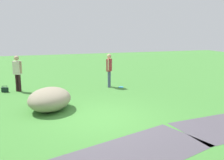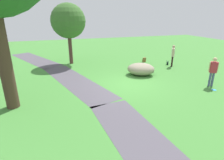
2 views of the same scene
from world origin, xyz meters
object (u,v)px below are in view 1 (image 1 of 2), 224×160
man_near_boulder (109,68)px  frisbee_on_grass (121,87)px  woman_with_handbag (17,71)px  backpack_by_boulder (41,98)px  handbag_on_grass (5,89)px  lawn_boulder (50,99)px

man_near_boulder → frisbee_on_grass: man_near_boulder is taller
woman_with_handbag → backpack_by_boulder: size_ratio=4.48×
handbag_on_grass → backpack_by_boulder: (-1.59, 2.47, 0.05)m
lawn_boulder → backpack_by_boulder: bearing=-74.8°
woman_with_handbag → man_near_boulder: man_near_boulder is taller
man_near_boulder → backpack_by_boulder: size_ratio=4.48×
woman_with_handbag → handbag_on_grass: size_ratio=4.89×
backpack_by_boulder → frisbee_on_grass: 4.55m
lawn_boulder → backpack_by_boulder: size_ratio=6.06×
handbag_on_grass → backpack_by_boulder: backpack_by_boulder is taller
man_near_boulder → lawn_boulder: bearing=42.0°
woman_with_handbag → frisbee_on_grass: woman_with_handbag is taller
lawn_boulder → handbag_on_grass: (1.88, -3.56, -0.29)m
frisbee_on_grass → backpack_by_boulder: bearing=21.3°
lawn_boulder → man_near_boulder: bearing=-138.0°
man_near_boulder → frisbee_on_grass: size_ratio=6.71×
backpack_by_boulder → frisbee_on_grass: (-4.24, -1.66, -0.18)m
lawn_boulder → handbag_on_grass: size_ratio=6.63×
man_near_boulder → handbag_on_grass: man_near_boulder is taller
lawn_boulder → frisbee_on_grass: lawn_boulder is taller
backpack_by_boulder → woman_with_handbag: bearing=-68.9°
handbag_on_grass → frisbee_on_grass: 5.88m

